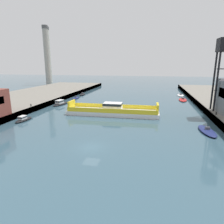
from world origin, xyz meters
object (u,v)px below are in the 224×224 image
object	(u,v)px
moored_boat_upstream_a	(23,119)
smokestack_distant_b	(47,54)
moored_boat_mid_left	(76,98)
smokestack_distant_a	(48,54)
moored_boat_near_left	(181,95)
moored_boat_far_right	(183,100)
moored_boat_far_left	(82,94)
moored_boat_mid_right	(207,131)
moored_boat_near_right	(60,103)
chain_ferry	(113,111)

from	to	relation	value
moored_boat_upstream_a	smokestack_distant_b	size ratio (longest dim) A/B	0.15
moored_boat_mid_left	smokestack_distant_a	xyz separation A→B (m)	(-44.88, 61.14, 19.75)
moored_boat_upstream_a	moored_boat_mid_left	bearing A→B (deg)	89.87
moored_boat_near_left	moored_boat_far_right	distance (m)	11.66
moored_boat_mid_left	moored_boat_far_left	world-z (taller)	moored_boat_far_left
moored_boat_near_left	smokestack_distant_b	bearing A→B (deg)	159.05
smokestack_distant_b	moored_boat_mid_right	bearing A→B (deg)	-44.79
moored_boat_near_left	moored_boat_upstream_a	size ratio (longest dim) A/B	1.40
moored_boat_mid_right	moored_boat_near_right	bearing A→B (deg)	155.16
moored_boat_mid_right	moored_boat_far_right	bearing A→B (deg)	89.89
moored_boat_mid_right	smokestack_distant_a	xyz separation A→B (m)	(-84.57, 91.64, 19.72)
chain_ferry	moored_boat_upstream_a	size ratio (longest dim) A/B	4.49
moored_boat_mid_left	smokestack_distant_a	distance (m)	78.37
moored_boat_mid_right	moored_boat_far_right	xyz separation A→B (m)	(0.07, 35.16, -0.04)
chain_ferry	moored_boat_far_left	distance (m)	36.20
moored_boat_mid_right	moored_boat_far_left	size ratio (longest dim) A/B	1.31
moored_boat_mid_left	smokestack_distant_b	xyz separation A→B (m)	(-37.48, 46.11, 18.74)
moored_boat_mid_left	moored_boat_mid_right	xyz separation A→B (m)	(39.69, -30.50, 0.03)
chain_ferry	moored_boat_far_left	bearing A→B (deg)	123.10
moored_boat_upstream_a	smokestack_distant_a	bearing A→B (deg)	115.91
moored_boat_far_right	smokestack_distant_a	xyz separation A→B (m)	(-84.64, 56.48, 19.76)
chain_ferry	moored_boat_near_right	bearing A→B (deg)	155.01
moored_boat_near_right	moored_boat_mid_left	xyz separation A→B (m)	(0.38, 11.95, -0.34)
smokestack_distant_a	chain_ferry	bearing A→B (deg)	-52.12
moored_boat_mid_right	smokestack_distant_b	xyz separation A→B (m)	(-77.17, 76.61, 18.71)
moored_boat_near_left	moored_boat_far_right	xyz separation A→B (m)	(-0.61, -11.64, 0.06)
smokestack_distant_a	smokestack_distant_b	size ratio (longest dim) A/B	1.06
smokestack_distant_a	smokestack_distant_b	bearing A→B (deg)	-63.77
moored_boat_mid_right	chain_ferry	bearing A→B (deg)	155.30
moored_boat_near_right	moored_boat_mid_left	size ratio (longest dim) A/B	1.54
moored_boat_far_left	smokestack_distant_a	size ratio (longest dim) A/B	0.15
moored_boat_mid_right	moored_boat_mid_left	bearing A→B (deg)	142.46
moored_boat_near_left	moored_boat_far_right	size ratio (longest dim) A/B	0.92
moored_boat_near_left	chain_ferry	bearing A→B (deg)	-119.80
moored_boat_mid_left	moored_boat_mid_right	world-z (taller)	moored_boat_mid_right
smokestack_distant_a	moored_boat_mid_left	bearing A→B (deg)	-53.72
moored_boat_near_right	moored_boat_upstream_a	size ratio (longest dim) A/B	1.50
moored_boat_far_right	chain_ferry	bearing A→B (deg)	-128.96
moored_boat_mid_left	moored_boat_far_right	size ratio (longest dim) A/B	0.64
moored_boat_near_left	moored_boat_near_right	bearing A→B (deg)	-145.26
moored_boat_far_left	moored_boat_near_right	bearing A→B (deg)	-88.99
moored_boat_near_right	smokestack_distant_b	distance (m)	71.31
moored_boat_near_right	moored_boat_far_left	xyz separation A→B (m)	(-0.37, 21.28, -0.31)
moored_boat_mid_left	moored_boat_far_left	size ratio (longest dim) A/B	0.90
chain_ferry	moored_boat_far_right	world-z (taller)	chain_ferry
chain_ferry	smokestack_distant_a	size ratio (longest dim) A/B	0.63
chain_ferry	moored_boat_near_right	size ratio (longest dim) A/B	2.98
moored_boat_far_left	moored_boat_far_right	world-z (taller)	moored_boat_far_left
moored_boat_far_right	smokestack_distant_a	bearing A→B (deg)	146.28
moored_boat_mid_left	smokestack_distant_b	bearing A→B (deg)	129.10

